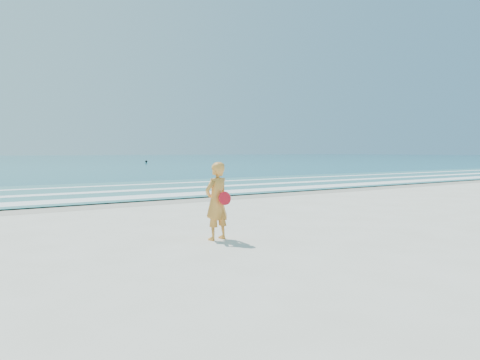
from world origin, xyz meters
TOP-DOWN VIEW (x-y plane):
  - ground at (0.00, 0.00)m, footprint 400.00×400.00m
  - wet_sand at (0.00, 9.00)m, footprint 400.00×2.40m
  - shallow at (0.00, 14.00)m, footprint 400.00×10.00m
  - foam_near at (0.00, 10.30)m, footprint 400.00×1.40m
  - foam_mid at (0.00, 13.20)m, footprint 400.00×0.90m
  - foam_far at (0.00, 16.50)m, footprint 400.00×0.60m
  - buoy at (21.44, 60.83)m, footprint 0.37×0.37m
  - woman at (-2.01, 1.56)m, footprint 0.64×0.50m

SIDE VIEW (x-z plane):
  - ground at x=0.00m, z-range 0.00..0.00m
  - wet_sand at x=0.00m, z-range 0.00..0.00m
  - shallow at x=0.00m, z-range 0.04..0.05m
  - foam_near at x=0.00m, z-range 0.05..0.06m
  - foam_mid at x=0.00m, z-range 0.05..0.06m
  - foam_far at x=0.00m, z-range 0.05..0.06m
  - buoy at x=21.44m, z-range 0.04..0.41m
  - woman at x=-2.01m, z-range 0.00..1.56m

